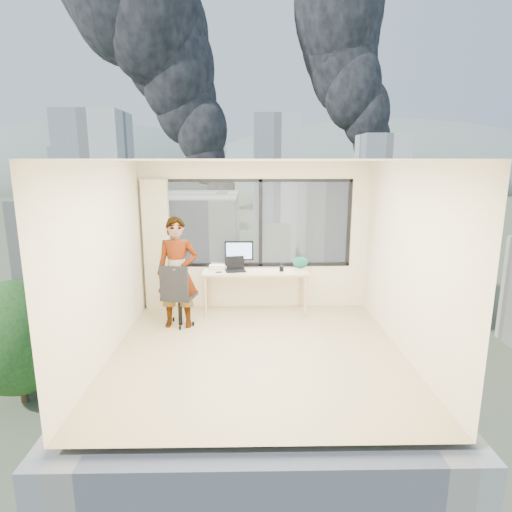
{
  "coord_description": "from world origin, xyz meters",
  "views": [
    {
      "loc": [
        -0.12,
        -5.45,
        2.57
      ],
      "look_at": [
        0.0,
        1.0,
        1.15
      ],
      "focal_mm": 29.74,
      "sensor_mm": 36.0,
      "label": 1
    }
  ],
  "objects_px": {
    "chair": "(179,294)",
    "monitor": "(239,255)",
    "game_console": "(219,266)",
    "person": "(177,273)",
    "desk": "(255,291)",
    "handbag": "(300,262)",
    "laptop": "(235,265)"
  },
  "relations": [
    {
      "from": "chair",
      "to": "monitor",
      "type": "relative_size",
      "value": 2.1
    },
    {
      "from": "chair",
      "to": "game_console",
      "type": "bearing_deg",
      "value": 64.67
    },
    {
      "from": "monitor",
      "to": "person",
      "type": "bearing_deg",
      "value": -139.96
    },
    {
      "from": "desk",
      "to": "game_console",
      "type": "relative_size",
      "value": 5.86
    },
    {
      "from": "desk",
      "to": "handbag",
      "type": "distance_m",
      "value": 0.95
    },
    {
      "from": "desk",
      "to": "person",
      "type": "height_order",
      "value": "person"
    },
    {
      "from": "laptop",
      "to": "person",
      "type": "bearing_deg",
      "value": -155.89
    },
    {
      "from": "desk",
      "to": "handbag",
      "type": "bearing_deg",
      "value": 11.59
    },
    {
      "from": "desk",
      "to": "monitor",
      "type": "distance_m",
      "value": 0.7
    },
    {
      "from": "desk",
      "to": "game_console",
      "type": "distance_m",
      "value": 0.78
    },
    {
      "from": "person",
      "to": "game_console",
      "type": "relative_size",
      "value": 5.73
    },
    {
      "from": "monitor",
      "to": "laptop",
      "type": "xyz_separation_m",
      "value": [
        -0.06,
        -0.18,
        -0.14
      ]
    },
    {
      "from": "desk",
      "to": "laptop",
      "type": "height_order",
      "value": "laptop"
    },
    {
      "from": "chair",
      "to": "handbag",
      "type": "bearing_deg",
      "value": 32.47
    },
    {
      "from": "desk",
      "to": "handbag",
      "type": "height_order",
      "value": "handbag"
    },
    {
      "from": "chair",
      "to": "person",
      "type": "bearing_deg",
      "value": -97.36
    },
    {
      "from": "person",
      "to": "handbag",
      "type": "distance_m",
      "value": 2.19
    },
    {
      "from": "game_console",
      "to": "laptop",
      "type": "distance_m",
      "value": 0.37
    },
    {
      "from": "desk",
      "to": "game_console",
      "type": "height_order",
      "value": "game_console"
    },
    {
      "from": "person",
      "to": "handbag",
      "type": "xyz_separation_m",
      "value": [
        2.04,
        0.81,
        -0.03
      ]
    },
    {
      "from": "person",
      "to": "laptop",
      "type": "distance_m",
      "value": 1.08
    },
    {
      "from": "game_console",
      "to": "handbag",
      "type": "distance_m",
      "value": 1.44
    },
    {
      "from": "monitor",
      "to": "laptop",
      "type": "height_order",
      "value": "monitor"
    },
    {
      "from": "desk",
      "to": "game_console",
      "type": "xyz_separation_m",
      "value": [
        -0.64,
        0.17,
        0.41
      ]
    },
    {
      "from": "monitor",
      "to": "laptop",
      "type": "relative_size",
      "value": 1.4
    },
    {
      "from": "monitor",
      "to": "chair",
      "type": "bearing_deg",
      "value": -140.9
    },
    {
      "from": "person",
      "to": "laptop",
      "type": "relative_size",
      "value": 4.95
    },
    {
      "from": "person",
      "to": "monitor",
      "type": "relative_size",
      "value": 3.53
    },
    {
      "from": "chair",
      "to": "handbag",
      "type": "distance_m",
      "value": 2.19
    },
    {
      "from": "desk",
      "to": "person",
      "type": "distance_m",
      "value": 1.48
    },
    {
      "from": "person",
      "to": "laptop",
      "type": "bearing_deg",
      "value": 34.59
    },
    {
      "from": "laptop",
      "to": "desk",
      "type": "bearing_deg",
      "value": -2.98
    }
  ]
}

